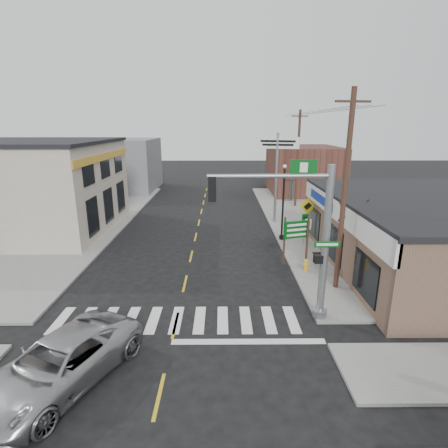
{
  "coord_description": "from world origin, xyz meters",
  "views": [
    {
      "loc": [
        1.96,
        -13.0,
        8.15
      ],
      "look_at": [
        2.1,
        5.72,
        2.8
      ],
      "focal_mm": 28.0,
      "sensor_mm": 36.0,
      "label": 1
    }
  ],
  "objects_px": {
    "guide_sign": "(296,234)",
    "dance_center_sign": "(277,157)",
    "traffic_signal_pole": "(307,228)",
    "fire_hydrant": "(306,264)",
    "bare_tree": "(353,205)",
    "utility_pole_near": "(345,192)",
    "utility_pole_far": "(298,158)",
    "suv": "(60,363)",
    "lamp_post": "(284,197)"
  },
  "relations": [
    {
      "from": "guide_sign",
      "to": "utility_pole_near",
      "type": "relative_size",
      "value": 0.3
    },
    {
      "from": "traffic_signal_pole",
      "to": "lamp_post",
      "type": "relative_size",
      "value": 1.25
    },
    {
      "from": "bare_tree",
      "to": "utility_pole_far",
      "type": "bearing_deg",
      "value": 87.99
    },
    {
      "from": "suv",
      "to": "traffic_signal_pole",
      "type": "bearing_deg",
      "value": 48.94
    },
    {
      "from": "fire_hydrant",
      "to": "bare_tree",
      "type": "distance_m",
      "value": 4.16
    },
    {
      "from": "lamp_post",
      "to": "suv",
      "type": "bearing_deg",
      "value": -127.33
    },
    {
      "from": "utility_pole_far",
      "to": "guide_sign",
      "type": "bearing_deg",
      "value": -104.01
    },
    {
      "from": "traffic_signal_pole",
      "to": "bare_tree",
      "type": "distance_m",
      "value": 5.68
    },
    {
      "from": "fire_hydrant",
      "to": "utility_pole_far",
      "type": "height_order",
      "value": "utility_pole_far"
    },
    {
      "from": "traffic_signal_pole",
      "to": "utility_pole_near",
      "type": "bearing_deg",
      "value": 48.57
    },
    {
      "from": "guide_sign",
      "to": "lamp_post",
      "type": "distance_m",
      "value": 4.9
    },
    {
      "from": "suv",
      "to": "bare_tree",
      "type": "xyz_separation_m",
      "value": [
        12.14,
        8.35,
        3.26
      ]
    },
    {
      "from": "guide_sign",
      "to": "fire_hydrant",
      "type": "relative_size",
      "value": 4.03
    },
    {
      "from": "traffic_signal_pole",
      "to": "fire_hydrant",
      "type": "distance_m",
      "value": 6.23
    },
    {
      "from": "utility_pole_near",
      "to": "utility_pole_far",
      "type": "height_order",
      "value": "utility_pole_near"
    },
    {
      "from": "lamp_post",
      "to": "bare_tree",
      "type": "relative_size",
      "value": 1.08
    },
    {
      "from": "utility_pole_near",
      "to": "utility_pole_far",
      "type": "distance_m",
      "value": 18.64
    },
    {
      "from": "traffic_signal_pole",
      "to": "fire_hydrant",
      "type": "bearing_deg",
      "value": 73.18
    },
    {
      "from": "traffic_signal_pole",
      "to": "fire_hydrant",
      "type": "relative_size",
      "value": 9.37
    },
    {
      "from": "bare_tree",
      "to": "utility_pole_far",
      "type": "relative_size",
      "value": 0.53
    },
    {
      "from": "dance_center_sign",
      "to": "fire_hydrant",
      "type": "bearing_deg",
      "value": -72.94
    },
    {
      "from": "traffic_signal_pole",
      "to": "utility_pole_far",
      "type": "distance_m",
      "value": 21.85
    },
    {
      "from": "guide_sign",
      "to": "fire_hydrant",
      "type": "height_order",
      "value": "guide_sign"
    },
    {
      "from": "guide_sign",
      "to": "fire_hydrant",
      "type": "distance_m",
      "value": 1.81
    },
    {
      "from": "bare_tree",
      "to": "dance_center_sign",
      "type": "bearing_deg",
      "value": 102.42
    },
    {
      "from": "fire_hydrant",
      "to": "lamp_post",
      "type": "bearing_deg",
      "value": 93.79
    },
    {
      "from": "guide_sign",
      "to": "traffic_signal_pole",
      "type": "bearing_deg",
      "value": -115.54
    },
    {
      "from": "dance_center_sign",
      "to": "utility_pole_far",
      "type": "relative_size",
      "value": 0.79
    },
    {
      "from": "traffic_signal_pole",
      "to": "bare_tree",
      "type": "height_order",
      "value": "traffic_signal_pole"
    },
    {
      "from": "guide_sign",
      "to": "dance_center_sign",
      "type": "relative_size",
      "value": 0.39
    },
    {
      "from": "guide_sign",
      "to": "bare_tree",
      "type": "relative_size",
      "value": 0.58
    },
    {
      "from": "dance_center_sign",
      "to": "bare_tree",
      "type": "bearing_deg",
      "value": -61.82
    },
    {
      "from": "suv",
      "to": "lamp_post",
      "type": "relative_size",
      "value": 1.06
    },
    {
      "from": "traffic_signal_pole",
      "to": "guide_sign",
      "type": "distance_m",
      "value": 6.29
    },
    {
      "from": "lamp_post",
      "to": "dance_center_sign",
      "type": "height_order",
      "value": "dance_center_sign"
    },
    {
      "from": "suv",
      "to": "dance_center_sign",
      "type": "distance_m",
      "value": 22.12
    },
    {
      "from": "guide_sign",
      "to": "utility_pole_far",
      "type": "relative_size",
      "value": 0.31
    },
    {
      "from": "bare_tree",
      "to": "lamp_post",
      "type": "bearing_deg",
      "value": 112.58
    },
    {
      "from": "bare_tree",
      "to": "utility_pole_far",
      "type": "height_order",
      "value": "utility_pole_far"
    },
    {
      "from": "bare_tree",
      "to": "utility_pole_near",
      "type": "xyz_separation_m",
      "value": [
        -1.09,
        -1.59,
        1.02
      ]
    },
    {
      "from": "suv",
      "to": "traffic_signal_pole",
      "type": "relative_size",
      "value": 0.85
    },
    {
      "from": "utility_pole_far",
      "to": "lamp_post",
      "type": "bearing_deg",
      "value": -108.54
    },
    {
      "from": "bare_tree",
      "to": "utility_pole_near",
      "type": "height_order",
      "value": "utility_pole_near"
    },
    {
      "from": "guide_sign",
      "to": "lamp_post",
      "type": "bearing_deg",
      "value": 72.48
    },
    {
      "from": "bare_tree",
      "to": "fire_hydrant",
      "type": "bearing_deg",
      "value": 169.02
    },
    {
      "from": "lamp_post",
      "to": "bare_tree",
      "type": "bearing_deg",
      "value": -71.22
    },
    {
      "from": "lamp_post",
      "to": "traffic_signal_pole",
      "type": "bearing_deg",
      "value": -98.99
    },
    {
      "from": "lamp_post",
      "to": "dance_center_sign",
      "type": "xyz_separation_m",
      "value": [
        0.14,
        4.8,
        2.38
      ]
    },
    {
      "from": "fire_hydrant",
      "to": "utility_pole_far",
      "type": "distance_m",
      "value": 17.36
    },
    {
      "from": "dance_center_sign",
      "to": "lamp_post",
      "type": "bearing_deg",
      "value": -75.9
    }
  ]
}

